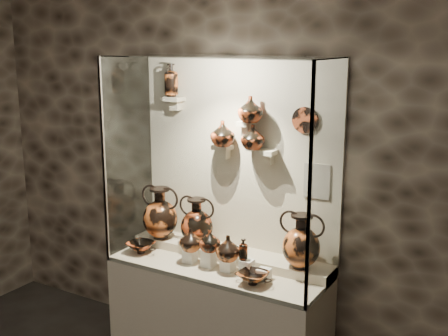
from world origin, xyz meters
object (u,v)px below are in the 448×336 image
at_px(lekythos_small, 244,248).
at_px(kylix_left, 141,246).
at_px(ovoid_vase_c, 253,137).
at_px(jug_c, 228,248).
at_px(kylix_right, 253,277).
at_px(jug_b, 210,241).
at_px(jug_a, 191,240).
at_px(amphora_right, 301,241).
at_px(lekythos_tall, 171,78).
at_px(ovoid_vase_a, 223,133).
at_px(ovoid_vase_b, 250,109).
at_px(amphora_left, 160,213).
at_px(amphora_mid, 197,222).

bearing_deg(lekythos_small, kylix_left, -170.69).
relative_size(kylix_left, ovoid_vase_c, 1.49).
height_order(jug_c, kylix_right, jug_c).
distance_m(jug_b, ovoid_vase_c, 0.84).
distance_m(jug_a, jug_c, 0.33).
xyz_separation_m(amphora_right, jug_c, (-0.49, -0.19, -0.09)).
height_order(amphora_right, lekythos_tall, lekythos_tall).
distance_m(amphora_right, lekythos_small, 0.42).
distance_m(lekythos_small, lekythos_tall, 1.46).
bearing_deg(amphora_right, kylix_left, -150.21).
distance_m(jug_c, ovoid_vase_a, 0.87).
bearing_deg(jug_c, lekythos_small, -3.69).
bearing_deg(ovoid_vase_b, amphora_left, 179.90).
distance_m(kylix_left, ovoid_vase_a, 1.14).
height_order(amphora_right, jug_c, amphora_right).
height_order(amphora_left, lekythos_small, amphora_left).
distance_m(amphora_right, kylix_left, 1.33).
bearing_deg(lekythos_small, jug_b, -171.98).
height_order(amphora_mid, ovoid_vase_c, ovoid_vase_c).
height_order(kylix_left, lekythos_tall, lekythos_tall).
xyz_separation_m(jug_b, kylix_left, (-0.64, -0.03, -0.16)).
relative_size(kylix_right, lekythos_tall, 0.93).
relative_size(jug_a, ovoid_vase_c, 0.97).
xyz_separation_m(amphora_mid, jug_c, (0.41, -0.20, -0.08)).
height_order(jug_c, ovoid_vase_c, ovoid_vase_c).
distance_m(kylix_left, kylix_right, 1.06).
distance_m(amphora_left, kylix_right, 1.08).
bearing_deg(lekythos_tall, jug_a, -30.78).
distance_m(kylix_left, lekythos_tall, 1.37).
distance_m(lekythos_small, kylix_right, 0.23).
xyz_separation_m(amphora_mid, jug_a, (0.07, -0.20, -0.07)).
relative_size(amphora_right, jug_c, 2.11).
bearing_deg(lekythos_tall, amphora_mid, -10.19).
distance_m(amphora_left, lekythos_small, 0.90).
height_order(amphora_right, ovoid_vase_a, ovoid_vase_a).
bearing_deg(jug_b, lekythos_small, -17.38).
relative_size(jug_c, lekythos_tall, 0.65).
relative_size(amphora_right, jug_a, 2.25).
distance_m(lekythos_tall, ovoid_vase_c, 0.85).
bearing_deg(amphora_left, kylix_right, -7.37).
distance_m(amphora_mid, kylix_right, 0.76).
xyz_separation_m(jug_a, ovoid_vase_b, (0.36, 0.26, 0.99)).
relative_size(jug_b, lekythos_small, 0.95).
xyz_separation_m(kylix_right, ovoid_vase_a, (-0.46, 0.36, 0.93)).
distance_m(amphora_mid, jug_c, 0.46).
relative_size(jug_b, ovoid_vase_c, 0.92).
bearing_deg(amphora_left, amphora_mid, 10.96).
relative_size(jug_c, ovoid_vase_c, 1.03).
bearing_deg(lekythos_tall, kylix_right, -14.22).
relative_size(amphora_mid, kylix_right, 1.42).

